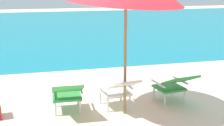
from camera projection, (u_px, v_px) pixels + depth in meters
The scene contains 5 objects.
ground_plane at pixel (85, 60), 9.49m from camera, with size 40.00×40.00×0.00m, color beige.
ocean_band at pixel (62, 26), 16.92m from camera, with size 40.00×18.00×0.01m, color teal.
lounge_chair_left at pixel (67, 93), 5.45m from camera, with size 0.57×0.90×0.68m.
lounge_chair_center at pixel (118, 89), 5.66m from camera, with size 0.64×0.94×0.68m.
lounge_chair_right at pixel (174, 84), 5.92m from camera, with size 0.66×0.94×0.68m.
Camera 1 is at (-1.44, -5.13, 2.30)m, focal length 49.38 mm.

